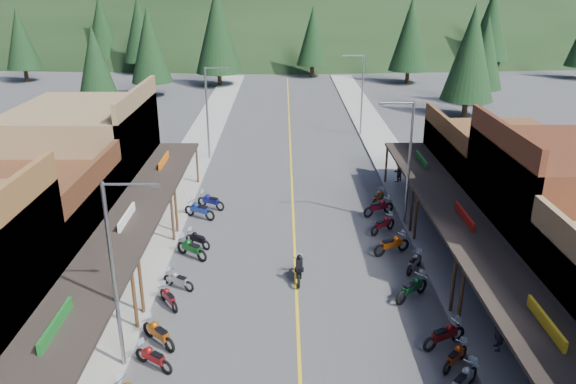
{
  "coord_description": "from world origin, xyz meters",
  "views": [
    {
      "loc": [
        -0.62,
        -24.81,
        14.73
      ],
      "look_at": [
        -0.37,
        6.09,
        3.0
      ],
      "focal_mm": 35.0,
      "sensor_mm": 36.0,
      "label": 1
    }
  ],
  "objects_px": {
    "shop_east_2": "(563,212)",
    "pine_5": "(491,23)",
    "shop_west_2": "(30,231)",
    "bike_east_12": "(378,197)",
    "streetlight_2": "(407,158)",
    "pine_11": "(471,53)",
    "pine_8": "(95,62)",
    "bike_east_5": "(456,356)",
    "pine_3": "(313,36)",
    "pine_0": "(20,38)",
    "bike_west_6": "(158,332)",
    "shop_east_3": "(495,171)",
    "pedestrian_east_a": "(500,330)",
    "bike_west_8": "(178,279)",
    "bike_east_11": "(379,206)",
    "pine_9": "(485,52)",
    "bike_east_7": "(412,287)",
    "bike_west_5": "(153,357)",
    "bike_west_10": "(198,239)",
    "bike_east_4": "(463,379)",
    "pine_2": "(217,30)",
    "streetlight_0": "(117,270)",
    "bike_east_10": "(383,224)",
    "shop_west_3": "(88,158)",
    "bike_west_11": "(199,209)",
    "pine_10": "(149,45)",
    "bike_east_6": "(445,334)",
    "rider_on_bike": "(299,269)",
    "pine_1": "(140,29)",
    "bike_east_8": "(414,262)",
    "bike_east_9": "(392,243)",
    "bike_west_7": "(169,297)",
    "pine_7": "(102,26)",
    "pine_4": "(410,34)",
    "streetlight_3": "(361,91)",
    "bike_west_12": "(211,200)",
    "bike_west_9": "(192,247)",
    "streetlight_1": "(209,109)"
  },
  "relations": [
    {
      "from": "streetlight_2",
      "to": "pine_0",
      "type": "distance_m",
      "value": 71.59
    },
    {
      "from": "pine_4",
      "to": "bike_west_8",
      "type": "distance_m",
      "value": 64.8
    },
    {
      "from": "bike_east_11",
      "to": "pedestrian_east_a",
      "type": "bearing_deg",
      "value": -16.98
    },
    {
      "from": "bike_west_6",
      "to": "bike_west_8",
      "type": "xyz_separation_m",
      "value": [
        0.04,
        4.67,
        -0.1
      ]
    },
    {
      "from": "shop_west_3",
      "to": "streetlight_0",
      "type": "bearing_deg",
      "value": -68.45
    },
    {
      "from": "shop_west_3",
      "to": "bike_west_8",
      "type": "height_order",
      "value": "shop_west_3"
    },
    {
      "from": "pine_11",
      "to": "bike_east_8",
      "type": "xyz_separation_m",
      "value": [
        -13.6,
        -36.04,
        -6.65
      ]
    },
    {
      "from": "pine_0",
      "to": "pine_8",
      "type": "bearing_deg",
      "value": -50.71
    },
    {
      "from": "bike_west_5",
      "to": "bike_west_10",
      "type": "bearing_deg",
      "value": 32.57
    },
    {
      "from": "shop_east_2",
      "to": "pine_8",
      "type": "relative_size",
      "value": 1.09
    },
    {
      "from": "bike_east_9",
      "to": "rider_on_bike",
      "type": "relative_size",
      "value": 1.07
    },
    {
      "from": "pine_1",
      "to": "bike_east_6",
      "type": "xyz_separation_m",
      "value": [
        30.21,
        -74.72,
        -6.62
      ]
    },
    {
      "from": "shop_east_3",
      "to": "pine_2",
      "type": "relative_size",
      "value": 0.78
    },
    {
      "from": "streetlight_0",
      "to": "bike_east_10",
      "type": "bearing_deg",
      "value": 45.86
    },
    {
      "from": "shop_east_2",
      "to": "pine_8",
      "type": "height_order",
      "value": "pine_8"
    },
    {
      "from": "bike_west_8",
      "to": "bike_east_5",
      "type": "bearing_deg",
      "value": -86.92
    },
    {
      "from": "rider_on_bike",
      "to": "pine_4",
      "type": "bearing_deg",
      "value": 76.02
    },
    {
      "from": "shop_west_2",
      "to": "bike_east_12",
      "type": "relative_size",
      "value": 5.61
    },
    {
      "from": "pine_7",
      "to": "pine_2",
      "type": "bearing_deg",
      "value": -39.29
    },
    {
      "from": "pine_0",
      "to": "bike_east_8",
      "type": "height_order",
      "value": "pine_0"
    },
    {
      "from": "pine_9",
      "to": "bike_east_7",
      "type": "relative_size",
      "value": 4.72
    },
    {
      "from": "streetlight_1",
      "to": "pine_8",
      "type": "distance_m",
      "value": 23.51
    },
    {
      "from": "shop_east_2",
      "to": "pine_5",
      "type": "relative_size",
      "value": 0.78
    },
    {
      "from": "pine_11",
      "to": "bike_east_5",
      "type": "height_order",
      "value": "pine_11"
    },
    {
      "from": "bike_east_4",
      "to": "bike_east_7",
      "type": "distance_m",
      "value": 6.73
    },
    {
      "from": "pine_5",
      "to": "pine_7",
      "type": "bearing_deg",
      "value": 176.53
    },
    {
      "from": "pine_4",
      "to": "bike_east_7",
      "type": "height_order",
      "value": "pine_4"
    },
    {
      "from": "bike_east_6",
      "to": "rider_on_bike",
      "type": "bearing_deg",
      "value": -160.17
    },
    {
      "from": "pine_5",
      "to": "shop_east_2",
      "type": "bearing_deg",
      "value": -106.04
    },
    {
      "from": "pine_8",
      "to": "bike_west_12",
      "type": "distance_m",
      "value": 33.92
    },
    {
      "from": "bike_east_10",
      "to": "bike_east_11",
      "type": "distance_m",
      "value": 2.73
    },
    {
      "from": "pine_8",
      "to": "bike_west_6",
      "type": "bearing_deg",
      "value": -70.24
    },
    {
      "from": "streetlight_2",
      "to": "pine_11",
      "type": "xyz_separation_m",
      "value": [
        13.05,
        30.0,
        2.73
      ]
    },
    {
      "from": "pine_5",
      "to": "bike_east_12",
      "type": "distance_m",
      "value": 67.03
    },
    {
      "from": "shop_east_3",
      "to": "pedestrian_east_a",
      "type": "height_order",
      "value": "shop_east_3"
    },
    {
      "from": "pine_8",
      "to": "bike_east_5",
      "type": "height_order",
      "value": "pine_8"
    },
    {
      "from": "pine_9",
      "to": "bike_west_7",
      "type": "distance_m",
      "value": 55.71
    },
    {
      "from": "bike_west_6",
      "to": "bike_east_8",
      "type": "bearing_deg",
      "value": -18.54
    },
    {
      "from": "streetlight_3",
      "to": "bike_east_12",
      "type": "xyz_separation_m",
      "value": [
        -0.98,
        -18.43,
        -3.91
      ]
    },
    {
      "from": "pine_3",
      "to": "pine_11",
      "type": "xyz_separation_m",
      "value": [
        16.0,
        -28.0,
        0.7
      ]
    },
    {
      "from": "bike_west_5",
      "to": "bike_west_9",
      "type": "distance_m",
      "value": 9.62
    },
    {
      "from": "pine_5",
      "to": "bike_west_8",
      "type": "distance_m",
      "value": 82.54
    },
    {
      "from": "shop_east_3",
      "to": "pine_8",
      "type": "relative_size",
      "value": 1.09
    },
    {
      "from": "pine_2",
      "to": "shop_west_2",
      "type": "bearing_deg",
      "value": -93.81
    },
    {
      "from": "bike_east_5",
      "to": "bike_east_9",
      "type": "bearing_deg",
      "value": 137.53
    },
    {
      "from": "pine_2",
      "to": "pine_0",
      "type": "bearing_deg",
      "value": 172.41
    },
    {
      "from": "streetlight_0",
      "to": "bike_west_11",
      "type": "xyz_separation_m",
      "value": [
        0.8,
        15.14,
        -3.8
      ]
    },
    {
      "from": "pine_10",
      "to": "bike_east_6",
      "type": "relative_size",
      "value": 5.34
    },
    {
      "from": "rider_on_bike",
      "to": "bike_west_6",
      "type": "bearing_deg",
      "value": -135.77
    },
    {
      "from": "shop_west_3",
      "to": "bike_east_7",
      "type": "height_order",
      "value": "shop_west_3"
    }
  ]
}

